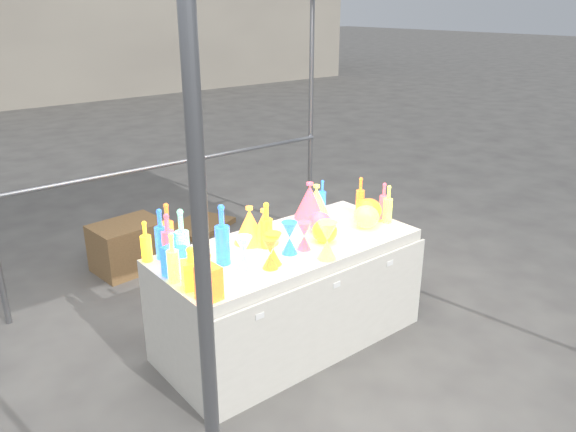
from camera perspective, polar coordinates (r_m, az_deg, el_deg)
ground at (r=4.13m, az=0.00°, el=-12.42°), size 80.00×80.00×0.00m
display_table at (r=3.93m, az=0.09°, el=-7.91°), size 1.84×0.83×0.75m
cardboard_box_closed at (r=5.24m, az=-15.88°, el=-2.96°), size 0.64×0.49×0.44m
cardboard_box_flat at (r=6.07m, az=-8.96°, el=-1.01°), size 0.82×0.72×0.06m
bottle_0 at (r=3.58m, az=-14.25°, el=-2.48°), size 0.09×0.09×0.27m
bottle_1 at (r=3.59m, az=-12.79°, el=-1.77°), size 0.10×0.10×0.33m
bottle_2 at (r=3.63m, az=-12.11°, el=-1.31°), size 0.08×0.08×0.35m
bottle_3 at (r=3.56m, az=-12.11°, el=-2.09°), size 0.10×0.10×0.31m
bottle_4 at (r=3.28m, az=-11.64°, el=-4.14°), size 0.09×0.09×0.30m
bottle_5 at (r=3.38m, az=-10.71°, el=-2.43°), size 0.11×0.11×0.39m
bottle_6 at (r=3.66m, az=-2.21°, el=-0.93°), size 0.10×0.10×0.31m
bottle_7 at (r=3.43m, az=-6.70°, el=-1.89°), size 0.09×0.09×0.39m
decanter_0 at (r=3.20m, az=-9.83°, el=-5.17°), size 0.13×0.13×0.26m
decanter_1 at (r=3.06m, az=-8.11°, el=-6.03°), size 0.13×0.13×0.28m
decanter_2 at (r=3.35m, az=-11.52°, el=-3.83°), size 0.14×0.14×0.28m
hourglass_0 at (r=3.39m, az=-1.82°, el=-3.82°), size 0.10×0.10×0.20m
hourglass_1 at (r=3.65m, az=1.65°, el=-2.03°), size 0.12×0.12×0.19m
hourglass_2 at (r=3.51m, az=4.01°, el=-2.53°), size 0.15×0.15×0.25m
hourglass_3 at (r=3.39m, az=-4.50°, el=-3.75°), size 0.14×0.14×0.21m
hourglass_4 at (r=3.44m, az=-1.49°, el=-3.36°), size 0.13×0.13×0.21m
hourglass_5 at (r=3.59m, az=0.16°, el=-2.23°), size 0.13×0.13×0.21m
globe_0 at (r=3.78m, az=3.76°, el=-1.67°), size 0.20×0.20×0.14m
globe_1 at (r=4.04m, az=7.93°, el=-0.21°), size 0.24×0.24×0.15m
globe_2 at (r=4.16m, az=8.17°, el=0.46°), size 0.21×0.21×0.16m
globe_3 at (r=3.94m, az=3.27°, el=-0.73°), size 0.20×0.20×0.13m
lampshade_0 at (r=3.74m, az=-2.45°, el=-1.03°), size 0.27×0.27×0.24m
lampshade_1 at (r=3.75m, az=-3.92°, el=-0.89°), size 0.25×0.25×0.26m
lampshade_2 at (r=4.17m, az=2.21°, el=1.61°), size 0.31×0.31×0.28m
lampshade_3 at (r=4.22m, az=2.90°, el=1.59°), size 0.27×0.27×0.25m
bottle_8 at (r=4.30m, az=3.50°, el=2.04°), size 0.07×0.07×0.26m
bottle_9 at (r=4.30m, az=7.35°, el=2.09°), size 0.07×0.07×0.29m
bottle_10 at (r=4.23m, az=9.69°, el=1.56°), size 0.06×0.06×0.28m
bottle_11 at (r=4.14m, az=10.14°, el=1.21°), size 0.07×0.07×0.29m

